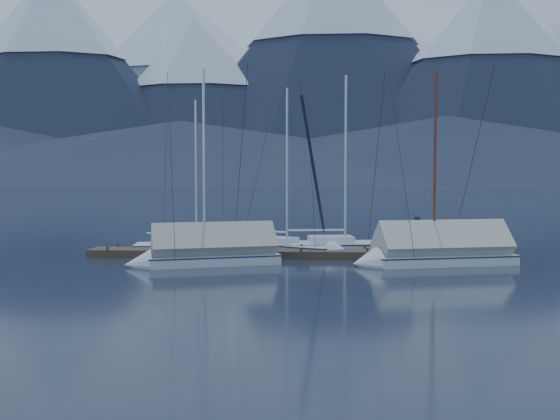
% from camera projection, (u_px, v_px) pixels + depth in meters
% --- Properties ---
extents(ground, '(1000.00, 1000.00, 0.00)m').
position_uv_depth(ground, '(277.00, 263.00, 25.71)').
color(ground, black).
rests_on(ground, ground).
extents(mountain_range, '(877.00, 584.00, 150.50)m').
position_uv_depth(mountain_range, '(321.00, 96.00, 391.61)').
color(mountain_range, '#475675').
rests_on(mountain_range, ground).
extents(dock, '(18.00, 1.50, 0.54)m').
position_uv_depth(dock, '(280.00, 255.00, 27.70)').
color(dock, '#382D23').
rests_on(dock, ground).
extents(mooring_posts, '(15.12, 1.52, 0.35)m').
position_uv_depth(mooring_posts, '(269.00, 249.00, 27.72)').
color(mooring_posts, '#382D23').
rests_on(mooring_posts, ground).
extents(sailboat_open_left, '(6.52, 2.98, 8.34)m').
position_uv_depth(sailboat_open_left, '(205.00, 248.00, 29.98)').
color(sailboat_open_left, silver).
rests_on(sailboat_open_left, ground).
extents(sailboat_open_mid, '(6.88, 4.70, 8.92)m').
position_uv_depth(sailboat_open_mid, '(295.00, 250.00, 29.17)').
color(sailboat_open_mid, silver).
rests_on(sailboat_open_mid, ground).
extents(sailboat_open_right, '(7.53, 3.33, 9.66)m').
position_uv_depth(sailboat_open_right, '(355.00, 248.00, 29.82)').
color(sailboat_open_right, silver).
rests_on(sailboat_open_right, ground).
extents(sailboat_covered_near, '(7.31, 3.76, 9.11)m').
position_uv_depth(sailboat_covered_near, '(430.00, 254.00, 25.26)').
color(sailboat_covered_near, silver).
rests_on(sailboat_covered_near, ground).
extents(sailboat_covered_far, '(6.75, 3.93, 9.08)m').
position_uv_depth(sailboat_covered_far, '(202.00, 254.00, 25.16)').
color(sailboat_covered_far, silver).
rests_on(sailboat_covered_far, ground).
extents(person, '(0.46, 0.63, 1.59)m').
position_uv_depth(person, '(417.00, 234.00, 27.11)').
color(person, black).
rests_on(person, dock).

